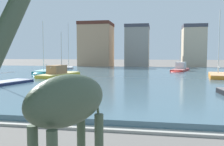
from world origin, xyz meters
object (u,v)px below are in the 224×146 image
giraffe_statue (62,107)px  sailboat_red (180,70)px  sailboat_teal (43,73)px  sailboat_yellow (61,75)px  sailboat_grey (69,68)px  sailboat_orange (218,76)px

giraffe_statue → sailboat_red: sailboat_red is taller
sailboat_teal → sailboat_yellow: sailboat_teal is taller
sailboat_teal → sailboat_grey: bearing=93.6°
sailboat_teal → sailboat_red: bearing=24.8°
sailboat_teal → sailboat_orange: size_ratio=0.93×
sailboat_red → sailboat_yellow: bearing=-140.8°
sailboat_red → sailboat_teal: 23.19m
sailboat_red → sailboat_yellow: 21.46m
sailboat_grey → sailboat_orange: bearing=-30.3°
sailboat_grey → sailboat_red: bearing=-9.5°
giraffe_statue → sailboat_yellow: size_ratio=0.55×
sailboat_red → sailboat_orange: bearing=-71.8°
sailboat_teal → giraffe_statue: bearing=-63.9°
sailboat_teal → sailboat_grey: 13.42m
giraffe_statue → sailboat_red: bearing=82.2°
sailboat_red → sailboat_orange: sailboat_orange is taller
sailboat_orange → sailboat_grey: 29.63m
sailboat_orange → sailboat_yellow: bearing=-173.6°
giraffe_statue → sailboat_orange: size_ratio=0.55×
giraffe_statue → sailboat_orange: 31.33m
sailboat_grey → giraffe_statue: bearing=-70.1°
sailboat_orange → sailboat_grey: size_ratio=0.93×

